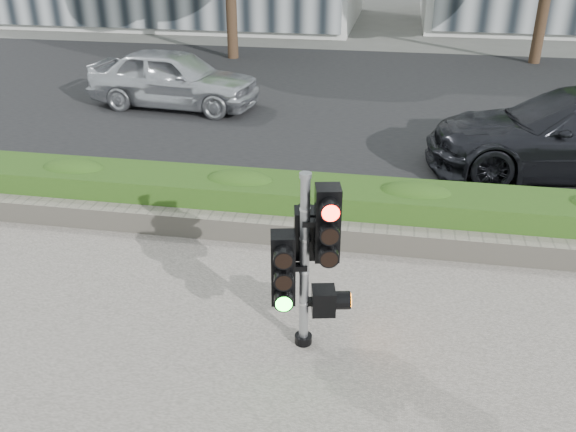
# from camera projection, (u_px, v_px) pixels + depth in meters

# --- Properties ---
(ground) EXTENTS (120.00, 120.00, 0.00)m
(ground) POSITION_uv_depth(u_px,v_px,m) (286.00, 320.00, 7.36)
(ground) COLOR #51514C
(ground) RESTS_ON ground
(road) EXTENTS (60.00, 13.00, 0.02)m
(road) POSITION_uv_depth(u_px,v_px,m) (354.00, 99.00, 16.18)
(road) COLOR black
(road) RESTS_ON ground
(curb) EXTENTS (60.00, 0.25, 0.12)m
(curb) POSITION_uv_depth(u_px,v_px,m) (320.00, 206.00, 10.11)
(curb) COLOR gray
(curb) RESTS_ON ground
(stone_wall) EXTENTS (12.00, 0.32, 0.34)m
(stone_wall) POSITION_uv_depth(u_px,v_px,m) (309.00, 233.00, 8.94)
(stone_wall) COLOR gray
(stone_wall) RESTS_ON sidewalk
(hedge) EXTENTS (12.00, 1.00, 0.68)m
(hedge) POSITION_uv_depth(u_px,v_px,m) (316.00, 204.00, 9.44)
(hedge) COLOR #4F7624
(hedge) RESTS_ON sidewalk
(traffic_signal) EXTENTS (0.75, 0.61, 2.08)m
(traffic_signal) POSITION_uv_depth(u_px,v_px,m) (307.00, 253.00, 6.45)
(traffic_signal) COLOR black
(traffic_signal) RESTS_ON sidewalk
(car_silver) EXTENTS (4.42, 2.14, 1.45)m
(car_silver) POSITION_uv_depth(u_px,v_px,m) (174.00, 78.00, 15.20)
(car_silver) COLOR silver
(car_silver) RESTS_ON road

